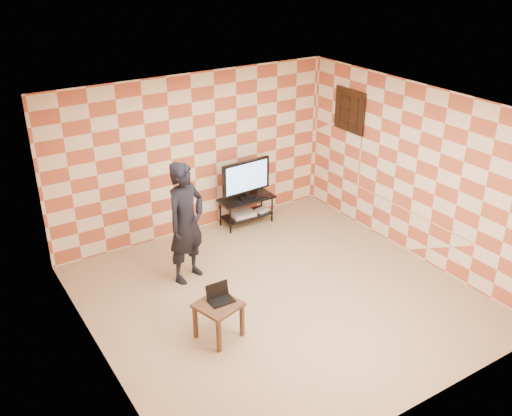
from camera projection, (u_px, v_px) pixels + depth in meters
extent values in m
plane|color=#9F8961|center=(279.00, 297.00, 8.05)|extent=(5.00, 5.00, 0.00)
cube|color=beige|center=(194.00, 155.00, 9.37)|extent=(5.00, 0.02, 2.70)
cube|color=beige|center=(426.00, 305.00, 5.56)|extent=(5.00, 0.02, 2.70)
cube|color=beige|center=(93.00, 264.00, 6.26)|extent=(0.02, 5.00, 2.70)
cube|color=beige|center=(416.00, 173.00, 8.67)|extent=(0.02, 5.00, 2.70)
cube|color=white|center=(283.00, 111.00, 6.88)|extent=(5.00, 5.00, 0.02)
cube|color=black|center=(350.00, 111.00, 9.58)|extent=(0.04, 0.72, 0.72)
cube|color=black|center=(350.00, 111.00, 9.58)|extent=(0.04, 0.03, 0.68)
cube|color=black|center=(350.00, 111.00, 9.58)|extent=(0.04, 0.68, 0.03)
cube|color=black|center=(246.00, 199.00, 9.90)|extent=(0.97, 0.44, 0.04)
cube|color=black|center=(246.00, 215.00, 10.04)|extent=(0.87, 0.39, 0.03)
cylinder|color=black|center=(230.00, 220.00, 9.66)|extent=(0.03, 0.03, 0.50)
cylinder|color=black|center=(220.00, 213.00, 9.93)|extent=(0.03, 0.03, 0.50)
cylinder|color=black|center=(272.00, 209.00, 10.07)|extent=(0.03, 0.03, 0.50)
cylinder|color=black|center=(261.00, 202.00, 10.34)|extent=(0.03, 0.03, 0.50)
cube|color=black|center=(246.00, 197.00, 9.89)|extent=(0.28, 0.19, 0.03)
cube|color=black|center=(246.00, 194.00, 9.86)|extent=(0.07, 0.05, 0.08)
cube|color=black|center=(246.00, 177.00, 9.72)|extent=(0.93, 0.11, 0.57)
cube|color=#6694C4|center=(247.00, 177.00, 9.70)|extent=(0.83, 0.06, 0.49)
cube|color=#B9B9BB|center=(243.00, 214.00, 9.98)|extent=(0.43, 0.32, 0.07)
cube|color=silver|center=(262.00, 210.00, 10.14)|extent=(0.25, 0.20, 0.05)
cube|color=#32190D|center=(218.00, 305.00, 7.05)|extent=(0.61, 0.61, 0.04)
cube|color=#32190D|center=(219.00, 336.00, 6.89)|extent=(0.06, 0.06, 0.46)
cube|color=#32190D|center=(195.00, 322.00, 7.14)|extent=(0.06, 0.06, 0.46)
cube|color=#32190D|center=(242.00, 321.00, 7.17)|extent=(0.06, 0.06, 0.46)
cube|color=#32190D|center=(219.00, 308.00, 7.42)|extent=(0.06, 0.06, 0.46)
cube|color=black|center=(221.00, 301.00, 7.08)|extent=(0.31, 0.22, 0.02)
cube|color=black|center=(217.00, 290.00, 7.12)|extent=(0.31, 0.06, 0.20)
imported|color=black|center=(186.00, 223.00, 8.12)|extent=(0.78, 0.65, 1.82)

